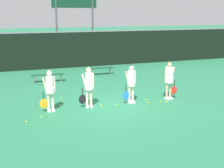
# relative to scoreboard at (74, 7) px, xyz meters

# --- Properties ---
(ground_plane) EXTENTS (140.00, 140.00, 0.00)m
(ground_plane) POSITION_rel_scoreboard_xyz_m (-1.36, -11.56, -4.21)
(ground_plane) COLOR #26724C
(fence_windscreen) EXTENTS (60.00, 0.08, 2.55)m
(fence_windscreen) POSITION_rel_scoreboard_xyz_m (-1.36, -1.91, -2.92)
(fence_windscreen) COLOR black
(fence_windscreen) RESTS_ON ground_plane
(scoreboard) EXTENTS (3.40, 0.15, 5.42)m
(scoreboard) POSITION_rel_scoreboard_xyz_m (0.00, 0.00, 0.00)
(scoreboard) COLOR #515156
(scoreboard) RESTS_ON ground_plane
(bench_courtside) EXTENTS (1.83, 0.54, 0.44)m
(bench_courtside) POSITION_rel_scoreboard_xyz_m (-3.16, -6.08, -3.83)
(bench_courtside) COLOR #19472D
(bench_courtside) RESTS_ON ground_plane
(bench_far) EXTENTS (1.63, 0.38, 0.44)m
(bench_far) POSITION_rel_scoreboard_xyz_m (0.27, -5.14, -3.83)
(bench_far) COLOR #19472D
(bench_far) RESTS_ON ground_plane
(player_0) EXTENTS (0.65, 0.36, 1.64)m
(player_0) POSITION_rel_scoreboard_xyz_m (-3.94, -11.47, -3.25)
(player_0) COLOR beige
(player_0) RESTS_ON ground_plane
(player_1) EXTENTS (0.64, 0.35, 1.66)m
(player_1) POSITION_rel_scoreboard_xyz_m (-2.36, -11.47, -3.25)
(player_1) COLOR beige
(player_1) RESTS_ON ground_plane
(player_2) EXTENTS (0.62, 0.33, 1.66)m
(player_2) POSITION_rel_scoreboard_xyz_m (-0.50, -11.53, -3.24)
(player_2) COLOR beige
(player_2) RESTS_ON ground_plane
(player_3) EXTENTS (0.69, 0.40, 1.69)m
(player_3) POSITION_rel_scoreboard_xyz_m (1.34, -11.56, -3.21)
(player_3) COLOR tan
(player_3) RESTS_ON ground_plane
(tennis_ball_0) EXTENTS (0.07, 0.07, 0.07)m
(tennis_ball_0) POSITION_rel_scoreboard_xyz_m (-4.98, -12.49, -4.17)
(tennis_ball_0) COLOR #CCE033
(tennis_ball_0) RESTS_ON ground_plane
(tennis_ball_1) EXTENTS (0.07, 0.07, 0.07)m
(tennis_ball_1) POSITION_rel_scoreboard_xyz_m (-3.45, -10.95, -4.17)
(tennis_ball_1) COLOR #CCE033
(tennis_ball_1) RESTS_ON ground_plane
(tennis_ball_2) EXTENTS (0.07, 0.07, 0.07)m
(tennis_ball_2) POSITION_rel_scoreboard_xyz_m (-1.20, -11.69, -4.17)
(tennis_ball_2) COLOR #CCE033
(tennis_ball_2) RESTS_ON ground_plane
(tennis_ball_3) EXTENTS (0.07, 0.07, 0.07)m
(tennis_ball_3) POSITION_rel_scoreboard_xyz_m (0.29, -11.47, -4.17)
(tennis_ball_3) COLOR #CCE033
(tennis_ball_3) RESTS_ON ground_plane
(tennis_ball_4) EXTENTS (0.07, 0.07, 0.07)m
(tennis_ball_4) POSITION_rel_scoreboard_xyz_m (2.64, -9.99, -4.17)
(tennis_ball_4) COLOR #CCE033
(tennis_ball_4) RESTS_ON ground_plane
(tennis_ball_5) EXTENTS (0.07, 0.07, 0.07)m
(tennis_ball_5) POSITION_rel_scoreboard_xyz_m (0.16, -11.88, -4.17)
(tennis_ball_5) COLOR #CCE033
(tennis_ball_5) RESTS_ON ground_plane
(tennis_ball_6) EXTENTS (0.07, 0.07, 0.07)m
(tennis_ball_6) POSITION_rel_scoreboard_xyz_m (0.74, -11.92, -4.17)
(tennis_ball_6) COLOR #CCE033
(tennis_ball_6) RESTS_ON ground_plane
(tennis_ball_7) EXTENTS (0.07, 0.07, 0.07)m
(tennis_ball_7) POSITION_rel_scoreboard_xyz_m (-3.20, -9.90, -4.17)
(tennis_ball_7) COLOR #CCE033
(tennis_ball_7) RESTS_ON ground_plane
(tennis_ball_8) EXTENTS (0.07, 0.07, 0.07)m
(tennis_ball_8) POSITION_rel_scoreboard_xyz_m (0.95, -12.07, -4.17)
(tennis_ball_8) COLOR #CCE033
(tennis_ball_8) RESTS_ON ground_plane
(tennis_ball_9) EXTENTS (0.07, 0.07, 0.07)m
(tennis_ball_9) POSITION_rel_scoreboard_xyz_m (-1.87, -11.53, -4.17)
(tennis_ball_9) COLOR #CCE033
(tennis_ball_9) RESTS_ON ground_plane
(tennis_ball_10) EXTENTS (0.07, 0.07, 0.07)m
(tennis_ball_10) POSITION_rel_scoreboard_xyz_m (-4.39, -12.14, -4.17)
(tennis_ball_10) COLOR #CCE033
(tennis_ball_10) RESTS_ON ground_plane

